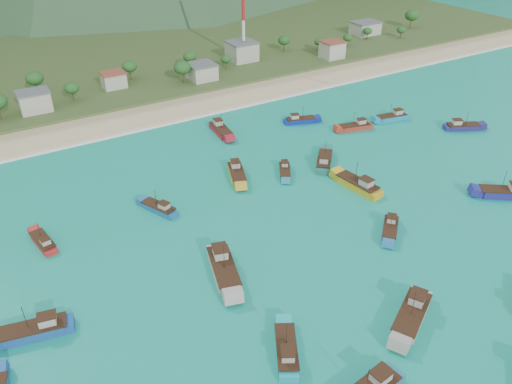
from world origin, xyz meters
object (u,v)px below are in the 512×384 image
boat_17 (221,130)px  boat_22 (412,315)px  boat_14 (504,193)px  boat_13 (390,229)px  boat_3 (392,118)px  boat_10 (286,351)px  boat_0 (355,127)px  boat_15 (44,243)px  boat_16 (300,121)px  boat_4 (159,209)px  boat_28 (237,174)px  boat_27 (285,171)px  boat_2 (462,127)px  boat_12 (324,161)px  boat_8 (223,269)px  boat_6 (358,185)px  boat_26 (36,331)px

boat_17 → boat_22: boat_22 is taller
boat_14 → boat_13: bearing=120.5°
boat_3 → boat_10: (-78.16, -57.63, -0.01)m
boat_0 → boat_15: size_ratio=1.15×
boat_16 → boat_13: bearing=3.1°
boat_4 → boat_14: 79.59m
boat_4 → boat_15: boat_4 is taller
boat_28 → boat_15: bearing=25.1°
boat_3 → boat_13: 59.36m
boat_3 → boat_27: size_ratio=1.27×
boat_16 → boat_22: boat_22 is taller
boat_4 → boat_15: 24.56m
boat_16 → boat_0: bearing=62.0°
boat_16 → boat_27: boat_16 is taller
boat_2 → boat_0: bearing=-94.4°
boat_12 → boat_27: (-11.35, 1.44, -0.30)m
boat_10 → boat_3: bearing=65.8°
boat_0 → boat_8: boat_8 is taller
boat_8 → boat_10: size_ratio=1.34×
boat_10 → boat_15: bearing=148.3°
boat_15 → boat_28: bearing=-5.0°
boat_10 → boat_22: (21.97, -4.75, 0.25)m
boat_15 → boat_28: (46.75, 3.75, 0.24)m
boat_8 → boat_17: size_ratio=1.22×
boat_0 → boat_22: 75.74m
boat_8 → boat_28: boat_8 is taller
boat_13 → boat_14: size_ratio=0.76×
boat_22 → boat_28: (-1.75, 56.62, -0.17)m
boat_17 → boat_13: bearing=103.1°
boat_0 → boat_10: bearing=146.3°
boat_2 → boat_6: boat_6 is taller
boat_2 → boat_6: bearing=-51.7°
boat_22 → boat_10: bearing=49.4°
boat_0 → boat_8: 73.26m
boat_26 → boat_15: bearing=-2.0°
boat_27 → boat_3: bearing=-136.1°
boat_3 → boat_6: boat_6 is taller
boat_6 → boat_8: boat_8 is taller
boat_0 → boat_14: (5.09, -46.53, 0.21)m
boat_15 → boat_22: size_ratio=0.71×
boat_16 → boat_3: bearing=82.6°
boat_22 → boat_27: bearing=-38.7°
boat_0 → boat_17: boat_17 is taller
boat_2 → boat_17: (-62.38, 34.65, 0.09)m
boat_4 → boat_12: boat_12 is taller
boat_2 → boat_3: 20.43m
boat_3 → boat_16: size_ratio=1.08×
boat_8 → boat_14: boat_8 is taller
boat_27 → boat_26: bearing=51.1°
boat_6 → boat_28: bearing=130.3°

